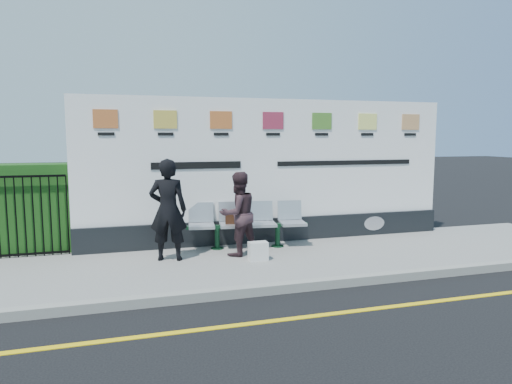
{
  "coord_description": "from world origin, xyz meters",
  "views": [
    {
      "loc": [
        -2.54,
        -5.28,
        2.34
      ],
      "look_at": [
        -0.01,
        3.31,
        1.25
      ],
      "focal_mm": 32.0,
      "sensor_mm": 36.0,
      "label": 1
    }
  ],
  "objects_px": {
    "billboard": "(272,180)",
    "woman_left": "(168,210)",
    "woman_right": "(238,214)",
    "bench": "(248,235)"
  },
  "relations": [
    {
      "from": "billboard",
      "to": "woman_left",
      "type": "distance_m",
      "value": 2.49
    },
    {
      "from": "woman_right",
      "to": "bench",
      "type": "bearing_deg",
      "value": -142.53
    },
    {
      "from": "woman_right",
      "to": "billboard",
      "type": "bearing_deg",
      "value": -154.73
    },
    {
      "from": "billboard",
      "to": "woman_left",
      "type": "height_order",
      "value": "billboard"
    },
    {
      "from": "billboard",
      "to": "bench",
      "type": "xyz_separation_m",
      "value": [
        -0.66,
        -0.48,
        -1.05
      ]
    },
    {
      "from": "bench",
      "to": "woman_right",
      "type": "distance_m",
      "value": 0.79
    },
    {
      "from": "bench",
      "to": "woman_right",
      "type": "bearing_deg",
      "value": -115.48
    },
    {
      "from": "bench",
      "to": "woman_right",
      "type": "height_order",
      "value": "woman_right"
    },
    {
      "from": "billboard",
      "to": "woman_right",
      "type": "distance_m",
      "value": 1.47
    },
    {
      "from": "woman_left",
      "to": "woman_right",
      "type": "xyz_separation_m",
      "value": [
        1.29,
        -0.01,
        -0.13
      ]
    }
  ]
}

